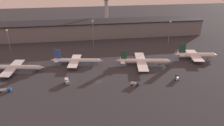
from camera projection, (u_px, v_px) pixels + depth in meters
ground at (98, 81)px, 154.16m from camera, size 600.00×600.00×0.00m
terminal_building at (90, 29)px, 244.76m from camera, size 255.90×26.93×17.78m
airplane_0 at (14, 68)px, 166.77m from camera, size 46.51×31.33×13.36m
airplane_1 at (76, 61)px, 179.19m from camera, size 43.50×27.60×12.83m
airplane_2 at (143, 61)px, 178.12m from camera, size 45.85×38.39×11.83m
airplane_3 at (196, 55)px, 188.70m from camera, size 38.05×27.77×13.75m
service_vehicle_0 at (177, 78)px, 155.29m from camera, size 3.17×4.81×3.44m
service_vehicle_1 at (5, 90)px, 140.14m from camera, size 7.57×2.24×2.73m
service_vehicle_2 at (135, 84)px, 147.78m from camera, size 5.98×3.93×2.67m
service_vehicle_3 at (67, 81)px, 150.58m from camera, size 3.58×6.12×3.23m
lamp_post_0 at (8, 37)px, 203.00m from camera, size 1.80×1.80×20.83m
lamp_post_1 at (93, 30)px, 212.12m from camera, size 1.80×1.80×26.86m
lamp_post_2 at (170, 29)px, 223.40m from camera, size 1.80×1.80×23.12m
control_tower at (106, 9)px, 271.05m from camera, size 9.00×9.00×42.40m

